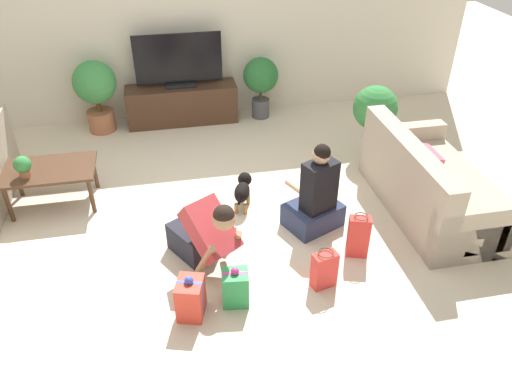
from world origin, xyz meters
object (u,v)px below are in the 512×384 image
potted_plant_back_right (261,79)px  potted_plant_back_left (96,89)px  gift_box_b (235,287)px  gift_bag_a (358,236)px  gift_box_a (191,298)px  tabletop_plant (23,166)px  person_sitting (316,199)px  potted_plant_corner_right (375,111)px  coffee_table (50,172)px  gift_bag_b (324,270)px  dog (243,189)px  person_kneeling (205,233)px  tv_console (182,104)px  sofa_right (431,186)px  tv (179,63)px

potted_plant_back_right → potted_plant_back_left: (-2.20, 0.00, 0.04)m
gift_box_b → gift_bag_a: (1.20, 0.37, 0.05)m
gift_box_a → tabletop_plant: size_ratio=1.81×
person_sitting → potted_plant_corner_right: bearing=-154.5°
potted_plant_back_right → potted_plant_corner_right: (1.11, -1.33, 0.03)m
coffee_table → potted_plant_back_right: (2.59, 1.70, 0.17)m
gift_box_a → tabletop_plant: tabletop_plant is taller
gift_box_b → gift_bag_b: gift_box_b is taller
coffee_table → dog: bearing=-12.5°
dog → tabletop_plant: 2.21m
gift_box_a → gift_bag_a: size_ratio=0.90×
potted_plant_corner_right → tabletop_plant: size_ratio=3.99×
coffee_table → gift_box_a: bearing=-55.3°
potted_plant_back_left → gift_bag_b: potted_plant_back_left is taller
potted_plant_back_right → gift_box_a: potted_plant_back_right is taller
potted_plant_back_left → person_kneeling: 3.17m
dog → gift_bag_b: size_ratio=1.30×
tabletop_plant → gift_box_a: bearing=-49.5°
gift_bag_b → gift_box_b: bearing=-176.6°
potted_plant_back_left → gift_bag_a: 3.99m
potted_plant_corner_right → person_sitting: person_sitting is taller
tv_console → potted_plant_back_right: (1.10, -0.05, 0.29)m
sofa_right → coffee_table: sofa_right is taller
potted_plant_corner_right → gift_box_b: size_ratio=2.36×
gift_box_a → gift_bag_a: gift_bag_a is taller
person_sitting → gift_bag_a: (0.26, -0.50, -0.11)m
gift_bag_a → person_sitting: bearing=117.6°
gift_bag_b → coffee_table: bearing=144.3°
potted_plant_back_left → gift_bag_a: size_ratio=2.15×
potted_plant_back_right → potted_plant_corner_right: bearing=-50.2°
tv → coffee_table: bearing=-130.4°
tv → gift_box_b: tv is taller
sofa_right → tv_console: sofa_right is taller
coffee_table → potted_plant_back_left: potted_plant_back_left is taller
potted_plant_back_right → potted_plant_back_left: bearing=180.0°
dog → gift_bag_b: 1.39m
potted_plant_back_right → potted_plant_back_left: size_ratio=0.89×
coffee_table → tv: size_ratio=0.81×
tv → potted_plant_back_left: (-1.10, -0.05, -0.25)m
gift_bag_a → tabletop_plant: (-3.06, 1.31, 0.34)m
tv_console → tabletop_plant: size_ratio=6.72×
sofa_right → dog: 1.94m
gift_box_b → sofa_right: bearing=22.7°
coffee_table → gift_bag_a: (2.85, -1.42, -0.17)m
potted_plant_back_left → gift_box_b: bearing=-70.1°
tv → potted_plant_back_left: bearing=-177.4°
potted_plant_corner_right → tabletop_plant: 3.93m
sofa_right → gift_box_a: (-2.56, -0.97, -0.11)m
tv → tv_console: bearing=-90.0°
sofa_right → person_sitting: person_sitting is taller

